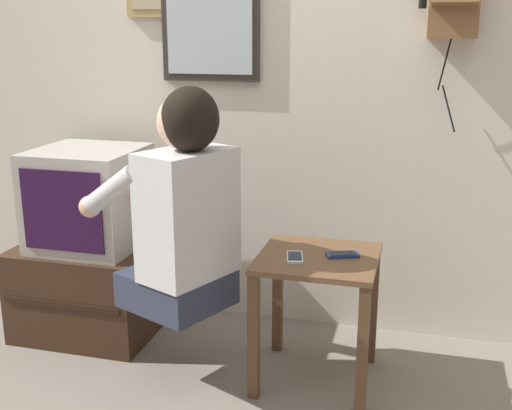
# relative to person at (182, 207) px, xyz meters

# --- Properties ---
(wall_back) EXTENTS (6.80, 0.05, 2.55)m
(wall_back) POSITION_rel_person_xyz_m (0.19, 0.69, 0.55)
(wall_back) COLOR beige
(wall_back) RESTS_ON ground_plane
(side_table) EXTENTS (0.46, 0.44, 0.53)m
(side_table) POSITION_rel_person_xyz_m (0.50, 0.15, -0.32)
(side_table) COLOR brown
(side_table) RESTS_ON ground_plane
(person) EXTENTS (0.64, 0.55, 0.86)m
(person) POSITION_rel_person_xyz_m (0.00, 0.00, 0.00)
(person) COLOR #2D3347
(person) RESTS_ON ground_plane
(tv_stand) EXTENTS (0.61, 0.52, 0.42)m
(tv_stand) POSITION_rel_person_xyz_m (-0.59, 0.32, -0.52)
(tv_stand) COLOR #382316
(tv_stand) RESTS_ON ground_plane
(television) EXTENTS (0.45, 0.45, 0.44)m
(television) POSITION_rel_person_xyz_m (-0.57, 0.31, -0.08)
(television) COLOR #ADA89E
(television) RESTS_ON tv_stand
(wall_mirror) EXTENTS (0.45, 0.03, 0.65)m
(wall_mirror) POSITION_rel_person_xyz_m (-0.10, 0.65, 0.74)
(wall_mirror) COLOR #2D2823
(cell_phone_held) EXTENTS (0.09, 0.13, 0.01)m
(cell_phone_held) POSITION_rel_person_xyz_m (0.42, 0.09, -0.19)
(cell_phone_held) COLOR silver
(cell_phone_held) RESTS_ON side_table
(cell_phone_spare) EXTENTS (0.14, 0.10, 0.01)m
(cell_phone_spare) POSITION_rel_person_xyz_m (0.59, 0.17, -0.19)
(cell_phone_spare) COLOR navy
(cell_phone_spare) RESTS_ON side_table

